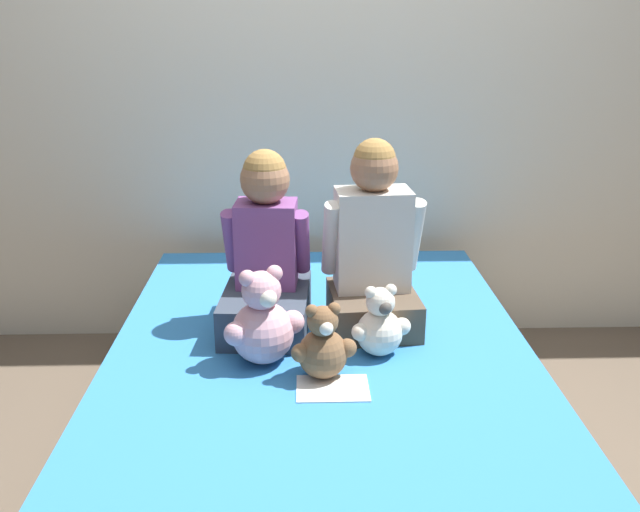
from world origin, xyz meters
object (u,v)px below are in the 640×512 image
Objects in this scene: child_on_right at (373,250)px; teddy_bear_between_children at (323,347)px; bed at (321,419)px; sign_card at (333,388)px; teddy_bear_held_by_left_child at (263,323)px; child_on_left at (266,260)px; teddy_bear_held_by_right_child at (380,326)px.

child_on_right reaches higher than teddy_bear_between_children.
bed is 0.31m from sign_card.
bed is 6.45× the size of teddy_bear_held_by_left_child.
child_on_left is at bearing 64.97° from teddy_bear_held_by_left_child.
sign_card is at bearing -113.85° from child_on_right.
teddy_bear_held_by_right_child is 0.99× the size of teddy_bear_between_children.
teddy_bear_held_by_left_child is 1.48× the size of sign_card.
bed is 8.54× the size of teddy_bear_held_by_right_child.
child_on_left is at bearing 175.44° from child_on_right.
sign_card is (-0.16, -0.21, -0.10)m from teddy_bear_held_by_right_child.
sign_card is (0.21, -0.17, -0.13)m from teddy_bear_held_by_left_child.
teddy_bear_held_by_left_child is at bearing 140.17° from sign_card.
teddy_bear_between_children is 0.12m from sign_card.
teddy_bear_held_by_left_child is (-0.18, -0.02, 0.36)m from bed.
child_on_left is at bearing 104.96° from teddy_bear_between_children.
child_on_right is 0.29m from teddy_bear_held_by_right_child.
bed is at bearing 169.35° from teddy_bear_held_by_right_child.
teddy_bear_between_children is (-0.18, -0.14, 0.00)m from teddy_bear_held_by_right_child.
teddy_bear_held_by_right_child is at bearing -28.32° from child_on_left.
teddy_bear_held_by_right_child is 1.12× the size of sign_card.
teddy_bear_between_children is (-0.18, -0.37, -0.17)m from child_on_right.
teddy_bear_between_children is (0.18, -0.37, -0.14)m from child_on_left.
child_on_right is at bearing 3.96° from child_on_left.
teddy_bear_held_by_left_child is at bearing 140.14° from teddy_bear_between_children.
child_on_left is 2.91× the size of sign_card.
teddy_bear_held_by_right_child is (0.18, 0.01, 0.33)m from bed.
child_on_right is (0.36, -0.00, 0.03)m from child_on_left.
child_on_right is at bearing 70.63° from sign_card.
child_on_left is 1.97× the size of teddy_bear_held_by_left_child.
teddy_bear_held_by_right_child is at bearing 4.53° from bed.
bed is at bearing -131.01° from child_on_right.
teddy_bear_between_children is at bearing 108.90° from sign_card.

